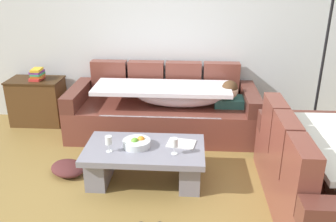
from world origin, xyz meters
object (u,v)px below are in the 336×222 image
Objects in this scene: open_magazine at (181,143)px; floor_lamp at (321,54)px; fruit_bowl at (137,143)px; couch_near_window at (322,177)px; wine_glass_near_left at (109,141)px; wine_glass_near_right at (174,143)px; side_cabinet at (38,101)px; crumpled_garment at (68,168)px; couch_along_wall at (166,110)px; book_stack_on_cabinet at (37,74)px; coffee_table at (145,160)px.

floor_lamp is at bearing 41.19° from open_magazine.
open_magazine is (0.44, 0.08, -0.03)m from fruit_bowl.
couch_near_window is 0.90× the size of floor_lamp.
wine_glass_near_left is 0.59× the size of open_magazine.
side_cabinet is (-1.98, 1.50, -0.17)m from wine_glass_near_right.
open_magazine is (0.06, 0.21, -0.11)m from wine_glass_near_right.
wine_glass_near_right is 0.42× the size of crumpled_garment.
floor_lamp reaches higher than wine_glass_near_left.
crumpled_garment is (0.83, -1.31, -0.26)m from side_cabinet.
side_cabinet is at bearing 174.81° from floor_lamp.
side_cabinet is 0.37× the size of floor_lamp.
couch_along_wall reaches higher than side_cabinet.
floor_lamp reaches higher than wine_glass_near_right.
crumpled_garment is at bearing -58.85° from book_stack_on_cabinet.
open_magazine is at bearing 14.76° from coffee_table.
couch_along_wall is at bearing -7.17° from book_stack_on_cabinet.
side_cabinet reaches higher than wine_glass_near_left.
couch_along_wall is at bearing 79.59° from fruit_bowl.
wine_glass_near_right is 1.24m from crumpled_garment.
wine_glass_near_left is at bearing -153.61° from fruit_bowl.
open_magazine reaches higher than coffee_table.
couch_along_wall is 1.09m from open_magazine.
wine_glass_near_right is (0.31, -0.12, 0.26)m from coffee_table.
side_cabinet is 3.05× the size of book_stack_on_cabinet.
couch_along_wall is 6.00× the size of crumpled_garment.
open_magazine is (0.37, 0.10, 0.15)m from coffee_table.
couch_near_window reaches higher than side_cabinet.
wine_glass_near_left is at bearing -48.95° from book_stack_on_cabinet.
coffee_table is at bearing -39.51° from side_cabinet.
couch_along_wall is 1.17m from coffee_table.
couch_along_wall is 1.48m from crumpled_garment.
side_cabinet is (-1.68, 1.38, 0.08)m from coffee_table.
book_stack_on_cabinet is at bearing 61.85° from couch_near_window.
couch_along_wall is 2.14m from couch_near_window.
floor_lamp is at bearing 28.31° from coffee_table.
couch_near_window is at bearing -12.65° from coffee_table.
book_stack_on_cabinet is (-1.76, 0.22, 0.38)m from couch_along_wall.
fruit_bowl is 0.29m from wine_glass_near_left.
side_cabinet reaches higher than fruit_bowl.
side_cabinet reaches higher than coffee_table.
couch_near_window reaches higher than fruit_bowl.
wine_glass_near_left is 0.74m from open_magazine.
fruit_bowl is at bearing -100.41° from couch_along_wall.
coffee_table is 3.00× the size of crumpled_garment.
floor_lamp is 3.15m from crumpled_garment.
open_magazine is at bearing 74.46° from wine_glass_near_right.
couch_near_window reaches higher than wine_glass_near_right.
side_cabinet is 3.73m from floor_lamp.
couch_near_window reaches higher than book_stack_on_cabinet.
couch_near_window is 3.74m from side_cabinet.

